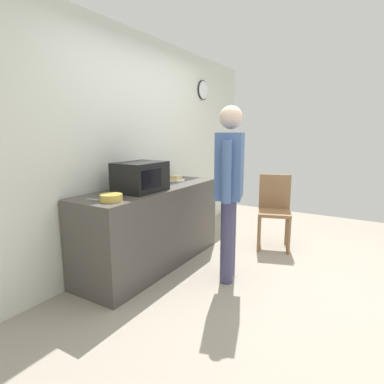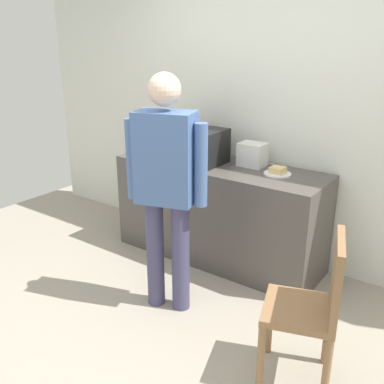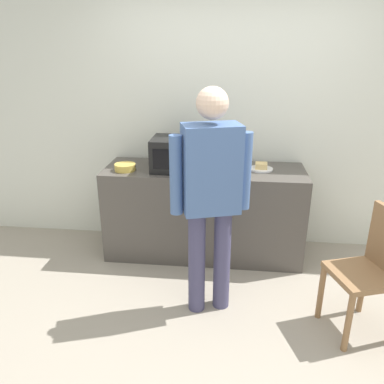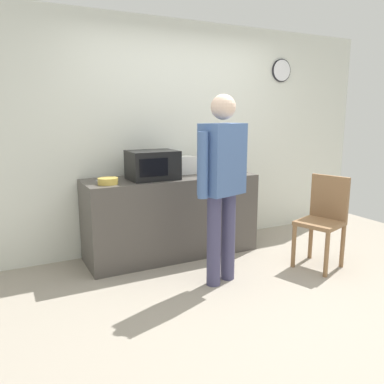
# 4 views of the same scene
# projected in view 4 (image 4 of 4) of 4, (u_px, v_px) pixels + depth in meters

# --- Properties ---
(ground_plane) EXTENTS (6.00, 6.00, 0.00)m
(ground_plane) POSITION_uv_depth(u_px,v_px,m) (255.00, 293.00, 3.44)
(ground_plane) COLOR #9E9384
(back_wall) EXTENTS (5.40, 0.13, 2.60)m
(back_wall) POSITION_uv_depth(u_px,v_px,m) (178.00, 136.00, 4.58)
(back_wall) COLOR silver
(back_wall) RESTS_ON ground_plane
(kitchen_counter) EXTENTS (1.89, 0.62, 0.89)m
(kitchen_counter) POSITION_uv_depth(u_px,v_px,m) (171.00, 216.00, 4.30)
(kitchen_counter) COLOR #4C4742
(kitchen_counter) RESTS_ON ground_plane
(microwave) EXTENTS (0.50, 0.39, 0.30)m
(microwave) POSITION_uv_depth(u_px,v_px,m) (153.00, 165.00, 4.04)
(microwave) COLOR black
(microwave) RESTS_ON kitchen_counter
(sandwich_plate) EXTENTS (0.22, 0.22, 0.07)m
(sandwich_plate) POSITION_uv_depth(u_px,v_px,m) (212.00, 171.00, 4.47)
(sandwich_plate) COLOR white
(sandwich_plate) RESTS_ON kitchen_counter
(salad_bowl) EXTENTS (0.20, 0.20, 0.06)m
(salad_bowl) POSITION_uv_depth(u_px,v_px,m) (108.00, 181.00, 3.77)
(salad_bowl) COLOR gold
(salad_bowl) RESTS_ON kitchen_counter
(toaster) EXTENTS (0.22, 0.18, 0.20)m
(toaster) POSITION_uv_depth(u_px,v_px,m) (185.00, 165.00, 4.43)
(toaster) COLOR silver
(toaster) RESTS_ON kitchen_counter
(fork_utensil) EXTENTS (0.04, 0.17, 0.01)m
(fork_utensil) POSITION_uv_depth(u_px,v_px,m) (100.00, 182.00, 3.90)
(fork_utensil) COLOR silver
(fork_utensil) RESTS_ON kitchen_counter
(spoon_utensil) EXTENTS (0.17, 0.07, 0.01)m
(spoon_utensil) POSITION_uv_depth(u_px,v_px,m) (185.00, 171.00, 4.60)
(spoon_utensil) COLOR silver
(spoon_utensil) RESTS_ON kitchen_counter
(person_standing) EXTENTS (0.57, 0.35, 1.73)m
(person_standing) POSITION_uv_depth(u_px,v_px,m) (222.00, 176.00, 3.47)
(person_standing) COLOR #413F62
(person_standing) RESTS_ON ground_plane
(wooden_chair) EXTENTS (0.50, 0.50, 0.94)m
(wooden_chair) POSITION_uv_depth(u_px,v_px,m) (324.00, 217.00, 3.97)
(wooden_chair) COLOR olive
(wooden_chair) RESTS_ON ground_plane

